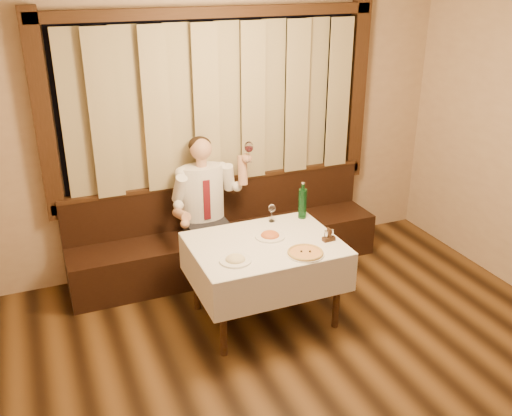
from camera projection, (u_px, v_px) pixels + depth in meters
name	position (u px, v px, depth m)	size (l,w,h in m)	color
room	(307.00, 191.00, 3.98)	(5.01, 6.01, 2.81)	black
banquette	(226.00, 240.00, 5.93)	(3.20, 0.61, 0.94)	black
dining_table	(265.00, 253.00, 4.93)	(1.27, 0.97, 0.76)	black
pizza	(305.00, 253.00, 4.68)	(0.31, 0.31, 0.03)	white
pasta_red	(270.00, 233.00, 4.97)	(0.26, 0.26, 0.09)	white
pasta_cream	(235.00, 257.00, 4.57)	(0.26, 0.26, 0.09)	white
green_bottle	(302.00, 203.00, 5.31)	(0.08, 0.08, 0.35)	#125421
table_wine_glass	(272.00, 209.00, 5.24)	(0.06, 0.06, 0.17)	white
cruet_caddy	(329.00, 236.00, 4.91)	(0.11, 0.06, 0.12)	black
seated_man	(206.00, 200.00, 5.57)	(0.80, 0.60, 1.44)	black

